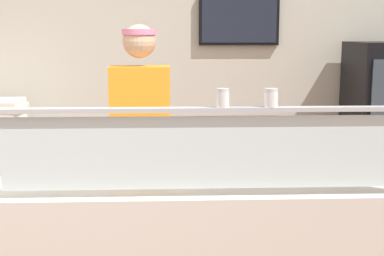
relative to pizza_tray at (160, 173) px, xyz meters
name	(u,v)px	position (x,y,z in m)	size (l,w,h in m)	color
shop_rear_unit	(189,71)	(0.24, 2.24, 0.39)	(6.60, 0.13, 2.70)	beige
sneeze_guard	(211,140)	(0.24, -0.39, 0.25)	(2.02, 0.06, 0.42)	#B2B5BC
pizza_tray	(160,173)	(0.00, 0.00, 0.00)	(0.42, 0.42, 0.04)	#9EA0A8
pizza_server	(158,170)	(-0.01, -0.02, 0.02)	(0.07, 0.28, 0.01)	#ADAFB7
parmesan_shaker	(223,99)	(0.29, -0.39, 0.44)	(0.06, 0.06, 0.09)	white
pepper_flake_shaker	(271,99)	(0.52, -0.39, 0.44)	(0.06, 0.06, 0.09)	white
worker_figure	(142,143)	(-0.13, 0.61, 0.04)	(0.41, 0.50, 1.76)	#23232D
prep_shelf	(1,185)	(-1.39, 1.75, -0.55)	(0.70, 0.55, 0.84)	#B7BABF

